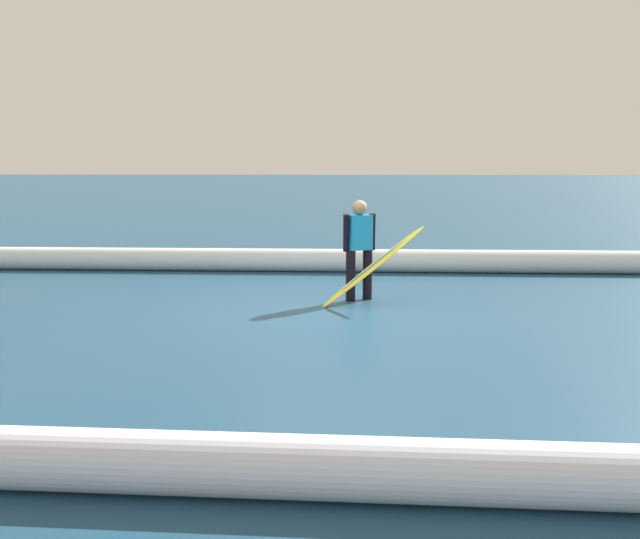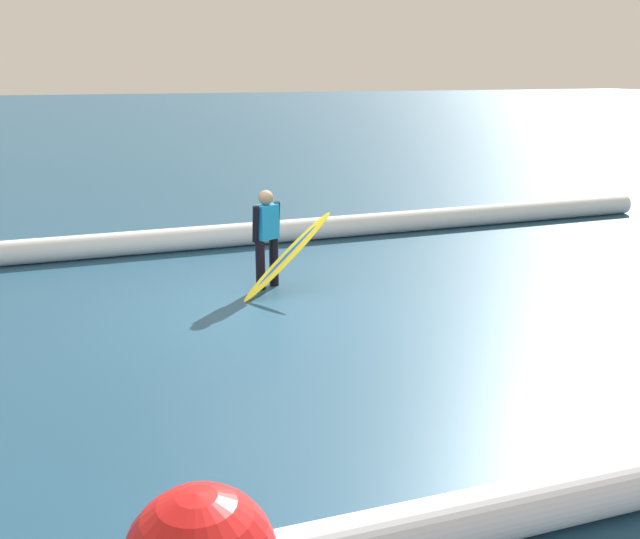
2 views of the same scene
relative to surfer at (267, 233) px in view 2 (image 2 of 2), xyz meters
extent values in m
plane|color=navy|center=(0.48, 0.87, -0.83)|extent=(193.95, 193.95, 0.00)
cylinder|color=black|center=(-0.13, -0.06, -0.45)|extent=(0.14, 0.14, 0.75)
cylinder|color=black|center=(0.13, 0.06, -0.45)|extent=(0.14, 0.14, 0.75)
cube|color=#198CD8|center=(0.00, 0.00, 0.17)|extent=(0.39, 0.33, 0.51)
sphere|color=#987F62|center=(0.00, 0.00, 0.53)|extent=(0.22, 0.22, 0.22)
cylinder|color=black|center=(-0.19, -0.10, 0.17)|extent=(0.09, 0.15, 0.55)
cylinder|color=black|center=(0.19, 0.10, 0.17)|extent=(0.09, 0.16, 0.55)
ellipsoid|color=yellow|center=(-0.19, 0.39, -0.27)|extent=(1.53, 0.64, 1.15)
ellipsoid|color=blue|center=(-0.19, 0.39, -0.26)|extent=(1.20, 0.39, 0.93)
cylinder|color=white|center=(1.36, -2.72, -0.62)|extent=(21.33, 0.83, 0.42)
camera|label=1|loc=(0.26, 10.28, 1.20)|focal=39.78mm
camera|label=2|loc=(2.98, 9.72, 2.31)|focal=39.61mm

